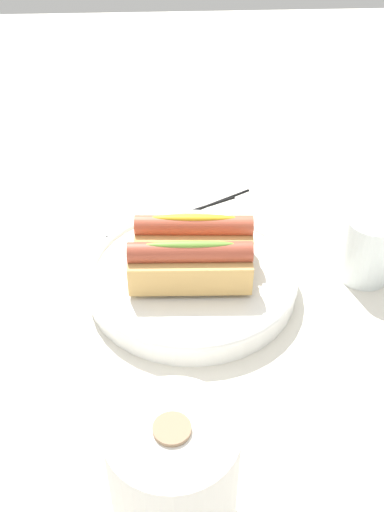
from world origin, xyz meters
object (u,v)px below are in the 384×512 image
object	(u,v)px
hotdog_front	(194,238)
chopstick_far	(192,211)
water_glass	(368,250)
hotdog_back	(190,265)
serving_bowl	(192,278)
paper_towel_roll	(174,476)
chopstick_near	(173,216)

from	to	relation	value
hotdog_front	chopstick_far	distance (m)	0.16
water_glass	chopstick_far	world-z (taller)	water_glass
hotdog_back	water_glass	distance (m)	0.24
hotdog_back	serving_bowl	bearing A→B (deg)	-97.87
paper_towel_roll	chopstick_near	xyz separation A→B (m)	(-0.01, -0.47, -0.06)
hotdog_back	chopstick_near	world-z (taller)	hotdog_back
paper_towel_roll	chopstick_near	bearing A→B (deg)	-91.45
chopstick_near	serving_bowl	bearing A→B (deg)	70.98
paper_towel_roll	chopstick_near	distance (m)	0.48
hotdog_front	chopstick_near	world-z (taller)	hotdog_front
hotdog_back	paper_towel_roll	bearing A→B (deg)	84.28
serving_bowl	paper_towel_roll	distance (m)	0.31
chopstick_near	chopstick_far	bearing A→B (deg)	175.89
chopstick_near	paper_towel_roll	bearing A→B (deg)	62.65
serving_bowl	paper_towel_roll	xyz separation A→B (m)	(0.03, 0.31, 0.05)
chopstick_near	hotdog_front	bearing A→B (deg)	73.84
water_glass	serving_bowl	bearing A→B (deg)	3.92
chopstick_far	paper_towel_roll	bearing A→B (deg)	54.33
hotdog_back	water_glass	xyz separation A→B (m)	(-0.24, -0.04, -0.02)
hotdog_front	hotdog_back	size ratio (longest dim) A/B	1.01
hotdog_back	chopstick_far	xyz separation A→B (m)	(-0.01, -0.20, -0.06)
serving_bowl	hotdog_back	xyz separation A→B (m)	(0.00, 0.03, 0.04)
water_glass	chopstick_far	distance (m)	0.28
hotdog_back	paper_towel_roll	xyz separation A→B (m)	(0.03, 0.28, 0.00)
serving_bowl	hotdog_front	xyz separation A→B (m)	(-0.00, -0.03, 0.04)
serving_bowl	hotdog_back	world-z (taller)	hotdog_back
serving_bowl	chopstick_near	world-z (taller)	serving_bowl
serving_bowl	chopstick_near	xyz separation A→B (m)	(0.02, -0.17, -0.02)
serving_bowl	paper_towel_roll	size ratio (longest dim) A/B	2.04
chopstick_near	water_glass	bearing A→B (deg)	123.37
paper_towel_roll	hotdog_front	bearing A→B (deg)	-96.07
serving_bowl	chopstick_near	size ratio (longest dim) A/B	1.25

